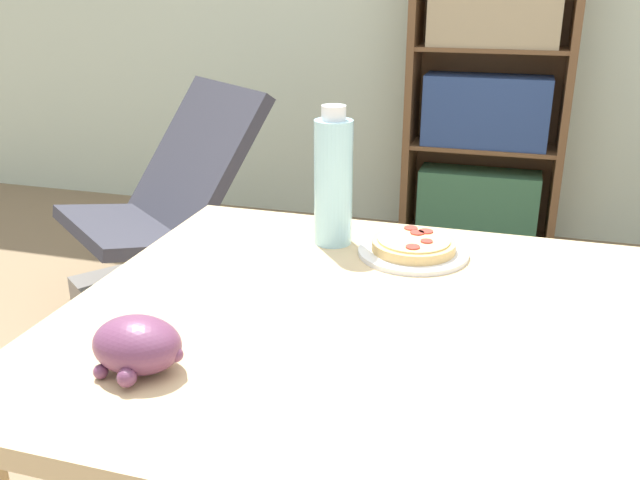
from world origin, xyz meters
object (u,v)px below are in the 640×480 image
grape_bunch (137,345)px  drink_bottle (333,180)px  bookshelf (486,107)px  pizza_on_plate (413,248)px  lounge_chair_near (164,239)px

grape_bunch → drink_bottle: drink_bottle is taller
drink_bottle → bookshelf: 2.13m
pizza_on_plate → lounge_chair_near: 1.61m
drink_bottle → bookshelf: bearing=84.8°
pizza_on_plate → drink_bottle: size_ratio=0.77×
pizza_on_plate → drink_bottle: bearing=173.4°
pizza_on_plate → lounge_chair_near: size_ratio=0.23×
grape_bunch → lounge_chair_near: 1.84m
grape_bunch → pizza_on_plate: bearing=60.6°
pizza_on_plate → bookshelf: bearing=89.5°
pizza_on_plate → lounge_chair_near: (-1.16, 1.01, -0.48)m
pizza_on_plate → grape_bunch: bearing=-119.4°
lounge_chair_near → bookshelf: bookshelf is taller
lounge_chair_near → bookshelf: (1.18, 1.12, 0.40)m
drink_bottle → lounge_chair_near: bearing=134.9°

